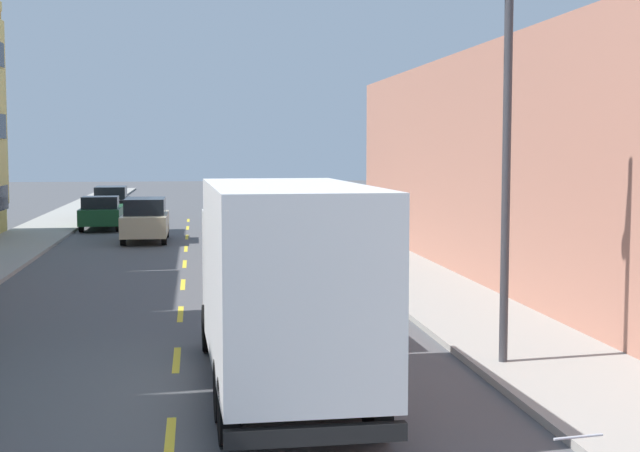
{
  "coord_description": "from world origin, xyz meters",
  "views": [
    {
      "loc": [
        0.39,
        -5.82,
        4.14
      ],
      "look_at": [
        4.82,
        26.43,
        1.36
      ],
      "focal_mm": 51.26,
      "sensor_mm": 36.0,
      "label": 1
    }
  ],
  "objects_px": {
    "moving_champagne_sedan": "(145,219)",
    "delivery_box_truck": "(281,276)",
    "parked_suv_black": "(111,203)",
    "parked_pickup_silver": "(285,225)",
    "street_lamp": "(499,143)",
    "parked_suv_burgundy": "(273,211)",
    "parked_pickup_forest": "(102,213)"
  },
  "relations": [
    {
      "from": "delivery_box_truck",
      "to": "parked_pickup_silver",
      "type": "height_order",
      "value": "delivery_box_truck"
    },
    {
      "from": "moving_champagne_sedan",
      "to": "parked_pickup_forest",
      "type": "bearing_deg",
      "value": 110.91
    },
    {
      "from": "street_lamp",
      "to": "delivery_box_truck",
      "type": "bearing_deg",
      "value": -164.74
    },
    {
      "from": "delivery_box_truck",
      "to": "moving_champagne_sedan",
      "type": "relative_size",
      "value": 1.7
    },
    {
      "from": "street_lamp",
      "to": "parked_pickup_silver",
      "type": "xyz_separation_m",
      "value": [
        -1.71,
        22.7,
        -3.41
      ]
    },
    {
      "from": "delivery_box_truck",
      "to": "moving_champagne_sedan",
      "type": "xyz_separation_m",
      "value": [
        -3.61,
        25.98,
        -1.01
      ]
    },
    {
      "from": "parked_pickup_forest",
      "to": "parked_suv_burgundy",
      "type": "bearing_deg",
      "value": -13.81
    },
    {
      "from": "parked_pickup_silver",
      "to": "street_lamp",
      "type": "bearing_deg",
      "value": -85.69
    },
    {
      "from": "moving_champagne_sedan",
      "to": "delivery_box_truck",
      "type": "bearing_deg",
      "value": -82.1
    },
    {
      "from": "parked_suv_burgundy",
      "to": "delivery_box_truck",
      "type": "bearing_deg",
      "value": -94.61
    },
    {
      "from": "street_lamp",
      "to": "parked_suv_burgundy",
      "type": "xyz_separation_m",
      "value": [
        -1.69,
        29.37,
        -3.25
      ]
    },
    {
      "from": "parked_suv_burgundy",
      "to": "moving_champagne_sedan",
      "type": "xyz_separation_m",
      "value": [
        -6.07,
        -4.52,
        0.0
      ]
    },
    {
      "from": "street_lamp",
      "to": "parked_pickup_forest",
      "type": "xyz_separation_m",
      "value": [
        -10.29,
        31.49,
        -3.41
      ]
    },
    {
      "from": "moving_champagne_sedan",
      "to": "parked_suv_burgundy",
      "type": "bearing_deg",
      "value": 36.69
    },
    {
      "from": "delivery_box_truck",
      "to": "parked_pickup_silver",
      "type": "xyz_separation_m",
      "value": [
        2.44,
        23.83,
        -1.17
      ]
    },
    {
      "from": "street_lamp",
      "to": "moving_champagne_sedan",
      "type": "bearing_deg",
      "value": 107.33
    },
    {
      "from": "parked_suv_black",
      "to": "parked_pickup_silver",
      "type": "relative_size",
      "value": 0.91
    },
    {
      "from": "delivery_box_truck",
      "to": "parked_suv_black",
      "type": "relative_size",
      "value": 1.68
    },
    {
      "from": "street_lamp",
      "to": "parked_suv_black",
      "type": "xyz_separation_m",
      "value": [
        -10.39,
        37.84,
        -3.25
      ]
    },
    {
      "from": "delivery_box_truck",
      "to": "moving_champagne_sedan",
      "type": "bearing_deg",
      "value": 97.9
    },
    {
      "from": "street_lamp",
      "to": "parked_pickup_forest",
      "type": "bearing_deg",
      "value": 108.09
    },
    {
      "from": "street_lamp",
      "to": "parked_suv_burgundy",
      "type": "bearing_deg",
      "value": 93.29
    },
    {
      "from": "parked_suv_black",
      "to": "parked_suv_burgundy",
      "type": "xyz_separation_m",
      "value": [
        8.7,
        -8.47,
        0.0
      ]
    },
    {
      "from": "parked_suv_black",
      "to": "moving_champagne_sedan",
      "type": "bearing_deg",
      "value": -78.53
    },
    {
      "from": "street_lamp",
      "to": "parked_suv_burgundy",
      "type": "distance_m",
      "value": 29.6
    },
    {
      "from": "parked_suv_black",
      "to": "parked_pickup_silver",
      "type": "xyz_separation_m",
      "value": [
        8.68,
        -15.15,
        -0.16
      ]
    },
    {
      "from": "street_lamp",
      "to": "parked_pickup_silver",
      "type": "bearing_deg",
      "value": 94.31
    },
    {
      "from": "delivery_box_truck",
      "to": "parked_pickup_forest",
      "type": "height_order",
      "value": "delivery_box_truck"
    },
    {
      "from": "delivery_box_truck",
      "to": "parked_pickup_forest",
      "type": "bearing_deg",
      "value": 100.66
    },
    {
      "from": "parked_pickup_forest",
      "to": "parked_pickup_silver",
      "type": "bearing_deg",
      "value": -45.7
    },
    {
      "from": "street_lamp",
      "to": "parked_pickup_silver",
      "type": "distance_m",
      "value": 23.01
    },
    {
      "from": "parked_pickup_silver",
      "to": "moving_champagne_sedan",
      "type": "bearing_deg",
      "value": 160.36
    }
  ]
}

